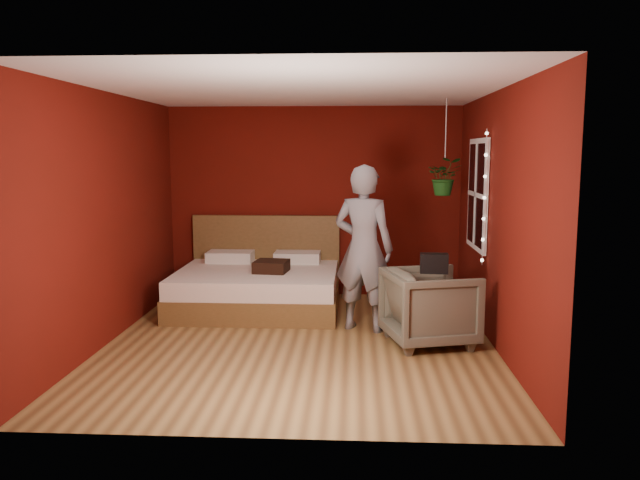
% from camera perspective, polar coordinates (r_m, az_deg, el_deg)
% --- Properties ---
extents(floor, '(4.50, 4.50, 0.00)m').
position_cam_1_polar(floor, '(6.66, -1.82, -9.27)').
color(floor, olive).
rests_on(floor, ground).
extents(room_walls, '(4.04, 4.54, 2.62)m').
position_cam_1_polar(room_walls, '(6.36, -1.89, 5.32)').
color(room_walls, '#580F09').
rests_on(room_walls, ground).
extents(window, '(0.05, 0.97, 1.27)m').
position_cam_1_polar(window, '(7.38, 14.18, 4.06)').
color(window, white).
rests_on(window, room_walls).
extents(fairy_lights, '(0.04, 0.04, 1.45)m').
position_cam_1_polar(fairy_lights, '(6.86, 14.80, 3.76)').
color(fairy_lights, silver).
rests_on(fairy_lights, room_walls).
extents(bed, '(2.03, 1.72, 1.12)m').
position_cam_1_polar(bed, '(8.04, -5.64, -4.14)').
color(bed, brown).
rests_on(bed, ground).
extents(person, '(0.78, 0.65, 1.85)m').
position_cam_1_polar(person, '(6.91, 4.00, -0.76)').
color(person, slate).
rests_on(person, ground).
extents(armchair, '(1.05, 1.03, 0.78)m').
position_cam_1_polar(armchair, '(6.58, 10.01, -6.05)').
color(armchair, '#575445').
rests_on(armchair, ground).
extents(handbag, '(0.28, 0.16, 0.20)m').
position_cam_1_polar(handbag, '(6.32, 10.38, -2.10)').
color(handbag, black).
rests_on(handbag, armchair).
extents(throw_pillow, '(0.44, 0.44, 0.14)m').
position_cam_1_polar(throw_pillow, '(7.75, -4.47, -2.41)').
color(throw_pillow, black).
rests_on(throw_pillow, bed).
extents(hanging_plant, '(0.42, 0.37, 1.13)m').
position_cam_1_polar(hanging_plant, '(7.52, 11.32, 5.70)').
color(hanging_plant, silver).
rests_on(hanging_plant, room_walls).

